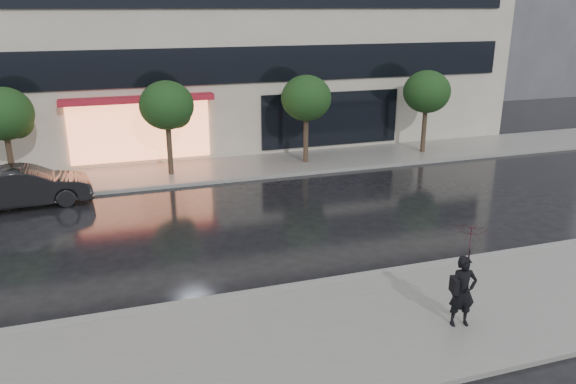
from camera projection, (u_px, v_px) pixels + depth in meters
name	position (u px, v px, depth m)	size (l,w,h in m)	color
ground	(327.00, 266.00, 15.45)	(120.00, 120.00, 0.00)	black
sidewalk_near	(382.00, 325.00, 12.50)	(60.00, 4.50, 0.12)	slate
sidewalk_far	(240.00, 167.00, 24.67)	(60.00, 3.50, 0.12)	slate
curb_near	(342.00, 280.00, 14.53)	(60.00, 0.25, 0.14)	gray
curb_far	(250.00, 178.00, 23.09)	(60.00, 0.25, 0.14)	gray
tree_far_west	(5.00, 116.00, 20.91)	(2.20, 2.20, 3.99)	#33261C
tree_mid_west	(168.00, 107.00, 22.69)	(2.20, 2.20, 3.99)	#33261C
tree_mid_east	(307.00, 100.00, 24.47)	(2.20, 2.20, 3.99)	#33261C
tree_far_east	(428.00, 93.00, 26.26)	(2.20, 2.20, 3.99)	#33261C
parked_car	(26.00, 187.00, 19.88)	(1.53, 4.38, 1.44)	black
pedestrian_with_umbrella	(468.00, 260.00, 11.92)	(1.14, 1.15, 2.35)	black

